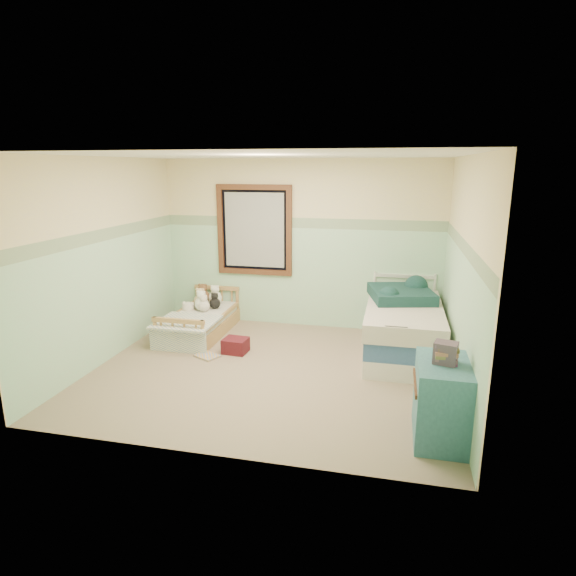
% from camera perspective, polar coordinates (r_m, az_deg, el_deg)
% --- Properties ---
extents(floor, '(4.20, 3.60, 0.02)m').
position_cam_1_polar(floor, '(5.86, -2.14, -9.86)').
color(floor, '#715E4C').
rests_on(floor, ground).
extents(ceiling, '(4.20, 3.60, 0.02)m').
position_cam_1_polar(ceiling, '(5.35, -2.40, 15.61)').
color(ceiling, white).
rests_on(ceiling, wall_back).
extents(wall_back, '(4.20, 0.04, 2.50)m').
position_cam_1_polar(wall_back, '(7.19, 1.45, 5.18)').
color(wall_back, beige).
rests_on(wall_back, floor).
extents(wall_front, '(4.20, 0.04, 2.50)m').
position_cam_1_polar(wall_front, '(3.81, -9.25, -3.20)').
color(wall_front, beige).
rests_on(wall_front, floor).
extents(wall_left, '(0.04, 3.60, 2.50)m').
position_cam_1_polar(wall_left, '(6.33, -20.97, 3.01)').
color(wall_left, beige).
rests_on(wall_left, floor).
extents(wall_right, '(0.04, 3.60, 2.50)m').
position_cam_1_polar(wall_right, '(5.34, 20.09, 1.13)').
color(wall_right, beige).
rests_on(wall_right, floor).
extents(wainscot_mint, '(4.20, 0.01, 1.50)m').
position_cam_1_polar(wainscot_mint, '(7.27, 1.40, 1.27)').
color(wainscot_mint, '#A9CFAC').
rests_on(wainscot_mint, floor).
extents(border_strip, '(4.20, 0.01, 0.15)m').
position_cam_1_polar(border_strip, '(7.13, 1.44, 7.74)').
color(border_strip, '#47754C').
rests_on(border_strip, wall_back).
extents(window_frame, '(1.16, 0.06, 1.36)m').
position_cam_1_polar(window_frame, '(7.29, -4.04, 6.86)').
color(window_frame, '#3F1B10').
rests_on(window_frame, wall_back).
extents(window_blinds, '(0.92, 0.01, 1.12)m').
position_cam_1_polar(window_blinds, '(7.30, -4.02, 6.87)').
color(window_blinds, beige).
rests_on(window_blinds, window_frame).
extents(toddler_bed_frame, '(0.74, 1.47, 0.19)m').
position_cam_1_polar(toddler_bed_frame, '(7.16, -10.38, -4.63)').
color(toddler_bed_frame, '#A37C46').
rests_on(toddler_bed_frame, floor).
extents(toddler_mattress, '(0.67, 1.41, 0.12)m').
position_cam_1_polar(toddler_mattress, '(7.11, -10.44, -3.45)').
color(toddler_mattress, silver).
rests_on(toddler_mattress, toddler_bed_frame).
extents(patchwork_quilt, '(0.80, 0.74, 0.03)m').
position_cam_1_polar(patchwork_quilt, '(6.69, -11.99, -3.98)').
color(patchwork_quilt, '#6B88AF').
rests_on(patchwork_quilt, toddler_mattress).
extents(plush_bed_brown, '(0.21, 0.21, 0.21)m').
position_cam_1_polar(plush_bed_brown, '(7.56, -10.07, -1.04)').
color(plush_bed_brown, brown).
rests_on(plush_bed_brown, toddler_mattress).
extents(plush_bed_white, '(0.21, 0.21, 0.21)m').
position_cam_1_polar(plush_bed_white, '(7.49, -8.66, -1.17)').
color(plush_bed_white, white).
rests_on(plush_bed_white, toddler_mattress).
extents(plush_bed_tan, '(0.21, 0.21, 0.21)m').
position_cam_1_polar(plush_bed_tan, '(7.35, -10.37, -1.54)').
color(plush_bed_tan, beige).
rests_on(plush_bed_tan, toddler_mattress).
extents(plush_bed_dark, '(0.16, 0.16, 0.16)m').
position_cam_1_polar(plush_bed_dark, '(7.27, -8.69, -1.81)').
color(plush_bed_dark, black).
rests_on(plush_bed_dark, toddler_mattress).
extents(plush_floor_cream, '(0.29, 0.29, 0.29)m').
position_cam_1_polar(plush_floor_cream, '(7.36, -11.70, -3.75)').
color(plush_floor_cream, silver).
rests_on(plush_floor_cream, floor).
extents(plush_floor_tan, '(0.24, 0.24, 0.24)m').
position_cam_1_polar(plush_floor_tan, '(6.97, -14.99, -5.21)').
color(plush_floor_tan, beige).
rests_on(plush_floor_tan, floor).
extents(twin_bed_frame, '(0.91, 1.81, 0.22)m').
position_cam_1_polar(twin_bed_frame, '(6.48, 13.43, -6.70)').
color(twin_bed_frame, silver).
rests_on(twin_bed_frame, floor).
extents(twin_boxspring, '(0.91, 1.81, 0.22)m').
position_cam_1_polar(twin_boxspring, '(6.40, 13.55, -4.86)').
color(twin_boxspring, navy).
rests_on(twin_boxspring, twin_bed_frame).
extents(twin_mattress, '(0.94, 1.85, 0.22)m').
position_cam_1_polar(twin_mattress, '(6.34, 13.66, -2.98)').
color(twin_mattress, beige).
rests_on(twin_mattress, twin_boxspring).
extents(teal_blanket, '(0.94, 0.98, 0.14)m').
position_cam_1_polar(teal_blanket, '(6.57, 13.29, -0.70)').
color(teal_blanket, '#0A2C27').
rests_on(teal_blanket, twin_mattress).
extents(dresser, '(0.45, 0.72, 0.72)m').
position_cam_1_polar(dresser, '(4.58, 17.78, -12.67)').
color(dresser, '#315E70').
rests_on(dresser, floor).
extents(book_stack, '(0.23, 0.19, 0.19)m').
position_cam_1_polar(book_stack, '(4.39, 18.24, -7.35)').
color(book_stack, brown).
rests_on(book_stack, dresser).
extents(red_pillow, '(0.33, 0.29, 0.19)m').
position_cam_1_polar(red_pillow, '(6.39, -6.26, -6.81)').
color(red_pillow, maroon).
rests_on(red_pillow, floor).
extents(floor_book, '(0.35, 0.33, 0.03)m').
position_cam_1_polar(floor_book, '(6.32, -9.60, -7.98)').
color(floor_book, gold).
rests_on(floor_book, floor).
extents(extra_plush_0, '(0.16, 0.16, 0.16)m').
position_cam_1_polar(extra_plush_0, '(7.54, -10.33, -1.30)').
color(extra_plush_0, silver).
rests_on(extra_plush_0, toddler_mattress).
extents(extra_plush_1, '(0.21, 0.21, 0.21)m').
position_cam_1_polar(extra_plush_1, '(7.21, -10.24, -1.85)').
color(extra_plush_1, white).
rests_on(extra_plush_1, toddler_mattress).
extents(extra_plush_2, '(0.17, 0.17, 0.17)m').
position_cam_1_polar(extra_plush_2, '(7.15, -9.98, -2.11)').
color(extra_plush_2, silver).
rests_on(extra_plush_2, toddler_mattress).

